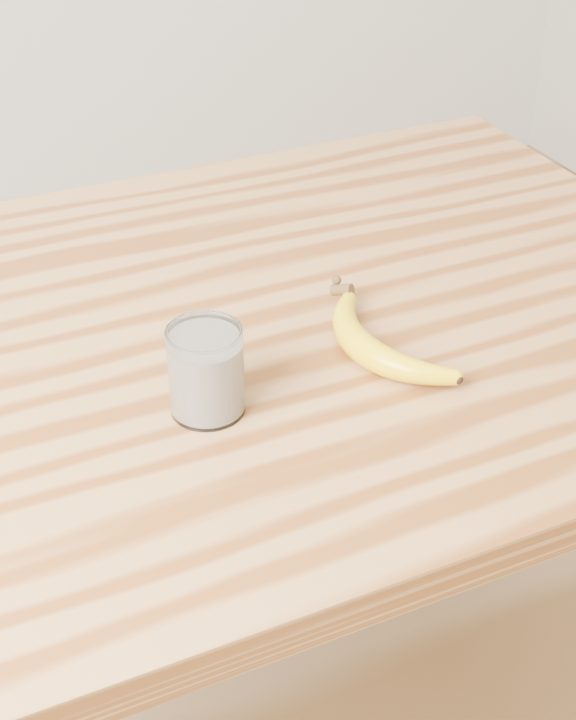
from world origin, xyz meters
name	(u,v)px	position (x,y,z in m)	size (l,w,h in m)	color
table	(214,422)	(0.00, 0.00, 0.77)	(1.20, 0.80, 0.90)	#9E6C3B
smoothie_glass	(206,372)	(-0.05, -0.13, 0.94)	(0.07, 0.07, 0.09)	white
banana	(363,349)	(0.12, -0.13, 0.92)	(0.10, 0.26, 0.03)	#E3B80C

